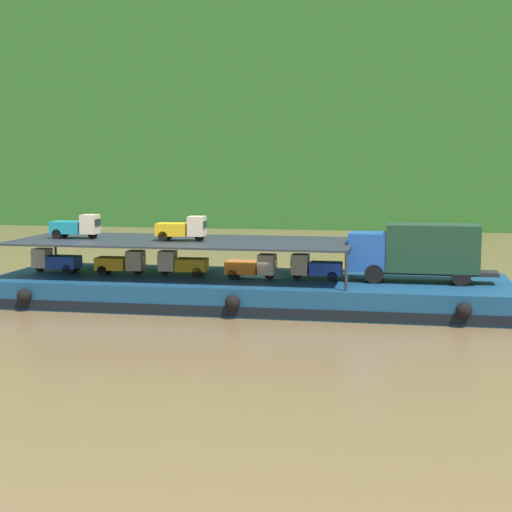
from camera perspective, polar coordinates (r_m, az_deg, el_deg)
name	(u,v)px	position (r m, az deg, el deg)	size (l,w,h in m)	color
ground_plane	(250,304)	(44.21, -0.47, -3.47)	(400.00, 400.00, 0.00)	brown
hillside_far_bank	(342,50)	(105.67, 6.23, 14.56)	(135.76, 27.68, 39.47)	#286023
cargo_barge	(249,291)	(44.06, -0.47, -2.51)	(28.20, 9.00, 1.50)	navy
covered_lorry	(418,250)	(42.95, 11.55, 0.40)	(7.88, 2.37, 3.10)	#1E4C99
cargo_rack	(183,241)	(44.62, -5.26, 1.06)	(19.00, 7.57, 2.00)	#232833
mini_truck_lower_stern	(55,261)	(47.29, -14.25, -0.32)	(2.77, 1.25, 1.38)	#1E47B7
mini_truck_lower_aft	(121,262)	(45.60, -9.68, -0.46)	(2.78, 1.27, 1.38)	gold
mini_truck_lower_mid	(182,263)	(44.74, -5.34, -0.53)	(2.78, 1.26, 1.38)	gold
mini_truck_lower_fore	(252,266)	(43.25, -0.29, -0.76)	(2.77, 1.24, 1.38)	orange
mini_truck_lower_bow	(316,267)	(43.07, 4.32, -0.81)	(2.76, 1.23, 1.38)	#1E47B7
mini_truck_upper_stern	(76,226)	(46.62, -12.82, 2.09)	(2.75, 1.22, 1.38)	teal
mini_truck_upper_mid	(182,228)	(44.26, -5.34, 1.99)	(2.78, 1.26, 1.38)	gold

